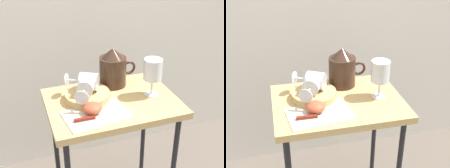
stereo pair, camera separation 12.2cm
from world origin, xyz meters
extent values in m
cube|color=tan|center=(0.00, 0.00, 0.67)|extent=(0.57, 0.41, 0.03)
cylinder|color=black|center=(-0.24, 0.17, 0.33)|extent=(0.02, 0.02, 0.65)
cylinder|color=black|center=(0.24, 0.17, 0.33)|extent=(0.02, 0.02, 0.65)
cube|color=beige|center=(-0.10, -0.09, 0.68)|extent=(0.28, 0.20, 0.00)
cylinder|color=tan|center=(-0.10, 0.04, 0.70)|extent=(0.20, 0.20, 0.03)
cylinder|color=#382319|center=(0.05, 0.14, 0.75)|extent=(0.13, 0.13, 0.14)
cylinder|color=orange|center=(0.05, 0.14, 0.72)|extent=(0.12, 0.12, 0.08)
cone|color=#382319|center=(0.05, 0.14, 0.84)|extent=(0.11, 0.11, 0.05)
torus|color=#382319|center=(0.13, 0.14, 0.76)|extent=(0.07, 0.01, 0.07)
cylinder|color=silver|center=(0.18, -0.01, 0.68)|extent=(0.06, 0.06, 0.00)
cylinder|color=silver|center=(0.18, -0.01, 0.72)|extent=(0.01, 0.01, 0.07)
cylinder|color=silver|center=(0.18, -0.01, 0.81)|extent=(0.08, 0.08, 0.09)
cylinder|color=orange|center=(0.18, -0.01, 0.79)|extent=(0.07, 0.07, 0.05)
cylinder|color=silver|center=(-0.10, 0.04, 0.75)|extent=(0.10, 0.11, 0.07)
cylinder|color=silver|center=(-0.13, -0.03, 0.75)|extent=(0.03, 0.06, 0.01)
cylinder|color=silver|center=(-0.15, -0.06, 0.75)|extent=(0.06, 0.03, 0.06)
cylinder|color=silver|center=(-0.08, 0.06, 0.76)|extent=(0.11, 0.11, 0.08)
cylinder|color=silver|center=(-0.15, 0.10, 0.76)|extent=(0.06, 0.04, 0.01)
cylinder|color=silver|center=(-0.17, 0.11, 0.76)|extent=(0.03, 0.06, 0.06)
ellipsoid|color=#C15133|center=(-0.11, -0.07, 0.71)|extent=(0.08, 0.08, 0.04)
cube|color=silver|center=(-0.04, -0.12, 0.69)|extent=(0.15, 0.02, 0.00)
cube|color=maroon|center=(-0.15, -0.12, 0.69)|extent=(0.09, 0.01, 0.01)
camera|label=1|loc=(-0.38, -1.09, 1.37)|focal=49.14mm
camera|label=2|loc=(-0.27, -1.13, 1.37)|focal=49.14mm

